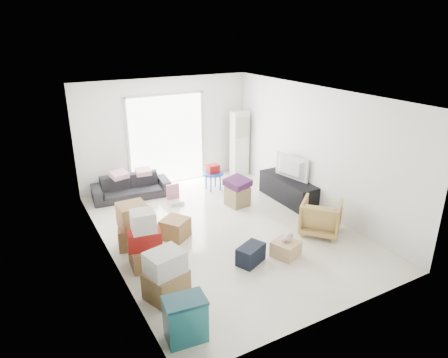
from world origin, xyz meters
name	(u,v)px	position (x,y,z in m)	size (l,w,h in m)	color
room_shell	(224,166)	(0.00, 0.00, 1.35)	(4.98, 6.48, 3.18)	white
sliding_door	(167,136)	(0.00, 2.98, 1.24)	(2.10, 0.04, 2.33)	white
ac_tower	(239,143)	(1.95, 2.65, 0.88)	(0.45, 0.30, 1.75)	white
tv_console	(288,190)	(2.00, 0.53, 0.27)	(0.49, 1.64, 0.55)	black
television	(289,176)	(2.00, 0.53, 0.61)	(0.95, 0.54, 0.12)	black
sofa	(131,183)	(-1.14, 2.50, 0.35)	(1.80, 0.53, 0.70)	#232428
pillow_left	(119,168)	(-1.39, 2.51, 0.77)	(0.42, 0.33, 0.13)	#F8B4C6
pillow_right	(143,165)	(-0.83, 2.46, 0.77)	(0.38, 0.31, 0.13)	#F8B4C6
armchair	(321,215)	(1.60, -1.04, 0.38)	(0.73, 0.69, 0.76)	tan
storage_bins	(185,319)	(-1.90, -2.40, 0.31)	(0.57, 0.43, 0.62)	#195F65
box_stack_a	(166,276)	(-1.80, -1.46, 0.37)	(0.71, 0.65, 0.77)	olive
box_stack_b	(145,243)	(-1.80, -0.51, 0.45)	(0.62, 0.55, 1.03)	olive
box_stack_c	(133,226)	(-1.77, 0.23, 0.41)	(0.67, 0.60, 0.85)	olive
loose_box	(175,228)	(-0.98, 0.17, 0.19)	(0.47, 0.47, 0.39)	olive
duffel_bag	(251,254)	(-0.19, -1.29, 0.16)	(0.51, 0.31, 0.33)	black
ottoman	(237,196)	(0.84, 0.88, 0.22)	(0.44, 0.44, 0.44)	olive
blanket	(238,184)	(0.84, 0.88, 0.51)	(0.49, 0.49, 0.14)	#481E4C
kids_table	(213,172)	(0.79, 1.97, 0.47)	(0.53, 0.53, 0.65)	#1A39AD
toy_walker	(174,198)	(-0.38, 1.68, 0.12)	(0.34, 0.30, 0.44)	silver
wood_crate	(286,249)	(0.48, -1.40, 0.14)	(0.42, 0.42, 0.28)	tan
plush_bunny	(287,238)	(0.51, -1.39, 0.34)	(0.26, 0.15, 0.13)	#B2ADA8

